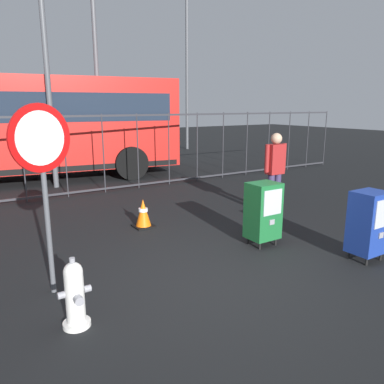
{
  "coord_description": "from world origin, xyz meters",
  "views": [
    {
      "loc": [
        -2.72,
        -3.56,
        2.2
      ],
      "look_at": [
        0.3,
        1.2,
        0.9
      ],
      "focal_mm": 35.19,
      "sensor_mm": 36.0,
      "label": 1
    }
  ],
  "objects": [
    {
      "name": "pedestrian",
      "position": [
        2.71,
        1.87,
        0.95
      ],
      "size": [
        0.55,
        0.22,
        1.67
      ],
      "color": "#382D51",
      "rests_on": "ground_plane"
    },
    {
      "name": "newspaper_box_primary",
      "position": [
        1.31,
        0.69,
        0.57
      ],
      "size": [
        0.48,
        0.42,
        1.02
      ],
      "color": "black",
      "rests_on": "ground_plane"
    },
    {
      "name": "street_light_near_left",
      "position": [
        7.52,
        13.05,
        4.96
      ],
      "size": [
        0.32,
        0.32,
        8.74
      ],
      "color": "#4C4F54",
      "rests_on": "ground_plane"
    },
    {
      "name": "newspaper_box_secondary",
      "position": [
        2.17,
        -0.57,
        0.57
      ],
      "size": [
        0.48,
        0.42,
        1.02
      ],
      "color": "black",
      "rests_on": "ground_plane"
    },
    {
      "name": "traffic_cone",
      "position": [
        0.08,
        2.54,
        0.26
      ],
      "size": [
        0.36,
        0.36,
        0.53
      ],
      "color": "black",
      "rests_on": "ground_plane"
    },
    {
      "name": "fire_hydrant",
      "position": [
        -1.87,
        -0.03,
        0.35
      ],
      "size": [
        0.33,
        0.32,
        0.75
      ],
      "color": "silver",
      "rests_on": "ground_plane"
    },
    {
      "name": "street_light_far_left",
      "position": [
        -0.45,
        7.01,
        4.46
      ],
      "size": [
        0.32,
        0.32,
        7.78
      ],
      "color": "#4C4F54",
      "rests_on": "ground_plane"
    },
    {
      "name": "fence_barrier",
      "position": [
        0.0,
        5.67,
        1.02
      ],
      "size": [
        18.03,
        0.04,
        2.0
      ],
      "color": "#2D2D33",
      "rests_on": "ground_plane"
    },
    {
      "name": "street_light_near_right",
      "position": [
        1.38,
        8.52,
        4.74
      ],
      "size": [
        0.32,
        0.32,
        8.31
      ],
      "color": "#4C4F54",
      "rests_on": "ground_plane"
    },
    {
      "name": "stop_sign",
      "position": [
        -1.9,
        0.84,
        1.6
      ],
      "size": [
        0.71,
        0.31,
        2.23
      ],
      "color": "#4C4F54",
      "rests_on": "ground_plane"
    },
    {
      "name": "ground_plane",
      "position": [
        0.0,
        0.0,
        0.0
      ],
      "size": [
        60.0,
        60.0,
        0.0
      ],
      "primitive_type": "plane",
      "color": "black"
    }
  ]
}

